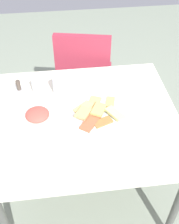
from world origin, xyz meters
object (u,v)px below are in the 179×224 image
pide_platter (97,113)px  drinking_glass (39,86)px  condiment_caddy (16,88)px  dining_table (85,126)px  soda_can (58,86)px  spoon (141,164)px  dining_chair (84,74)px  fork (143,170)px  salad_plate_greens (37,115)px  paper_napkin (142,168)px

pide_platter → drinking_glass: bearing=142.5°
condiment_caddy → dining_table: bearing=-35.3°
pide_platter → soda_can: soda_can is taller
spoon → condiment_caddy: condiment_caddy is taller
spoon → condiment_caddy: size_ratio=1.77×
pide_platter → soda_can: size_ratio=2.54×
dining_chair → fork: (0.16, -1.10, 0.22)m
pide_platter → dining_chair: bearing=89.7°
salad_plate_greens → fork: (0.49, -0.42, -0.01)m
dining_table → fork: (0.23, -0.40, 0.08)m
salad_plate_greens → fork: salad_plate_greens is taller
dining_chair → pide_platter: bearing=-90.3°
salad_plate_greens → soda_can: soda_can is taller
soda_can → fork: soda_can is taller
salad_plate_greens → spoon: salad_plate_greens is taller
pide_platter → salad_plate_greens: bearing=176.4°
dining_chair → drinking_glass: 0.62m
condiment_caddy → pide_platter: bearing=-30.6°
soda_can → paper_napkin: 0.70m
salad_plate_greens → spoon: 0.63m
spoon → condiment_caddy: (-0.62, 0.64, 0.02)m
dining_table → dining_chair: size_ratio=1.20×
dining_chair → paper_napkin: bearing=-81.7°
salad_plate_greens → fork: size_ratio=1.10×
dining_table → dining_chair: bearing=83.9°
pide_platter → spoon: (0.16, -0.37, -0.01)m
drinking_glass → fork: size_ratio=0.56×
dining_chair → condiment_caddy: (-0.46, -0.43, 0.24)m
dining_chair → paper_napkin: dining_chair is taller
salad_plate_greens → condiment_caddy: (-0.13, 0.25, 0.01)m
drinking_glass → paper_napkin: size_ratio=0.65×
condiment_caddy → dining_chair: bearing=42.7°
salad_plate_greens → spoon: bearing=-38.2°
soda_can → fork: 0.72m
dining_chair → dining_table: bearing=-96.1°
pide_platter → paper_napkin: (0.16, -0.39, -0.01)m
dining_table → drinking_glass: size_ratio=10.92×
dining_table → spoon: size_ratio=5.41×
pide_platter → paper_napkin: pide_platter is taller
pide_platter → fork: (0.16, -0.40, -0.01)m
dining_table → salad_plate_greens: 0.28m
pide_platter → drinking_glass: drinking_glass is taller
dining_table → dining_chair: 0.72m
condiment_caddy → salad_plate_greens: bearing=-62.7°
paper_napkin → condiment_caddy: (-0.62, 0.66, 0.02)m
pide_platter → dining_table: bearing=-177.6°
soda_can → condiment_caddy: size_ratio=1.10×
fork → condiment_caddy: bearing=114.8°
drinking_glass → pide_platter: bearing=-37.5°
pide_platter → fork: pide_platter is taller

